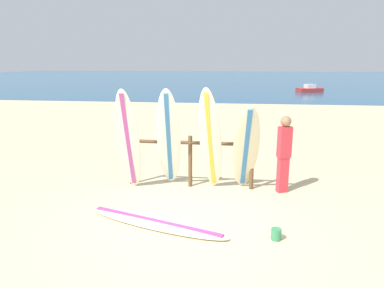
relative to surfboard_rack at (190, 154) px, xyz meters
name	(u,v)px	position (x,y,z in m)	size (l,w,h in m)	color
ground_plane	(189,223)	(0.22, -1.84, -0.74)	(120.00, 120.00, 0.00)	beige
ocean_water	(234,77)	(0.22, 56.16, -0.74)	(120.00, 80.00, 0.01)	#1E5984
surfboard_rack	(190,154)	(0.00, 0.00, 0.00)	(2.80, 0.09, 1.16)	brown
surfboard_leaning_far_left	(128,140)	(-1.25, -0.44, 0.37)	(0.51, 0.67, 2.23)	silver
surfboard_leaning_left	(169,139)	(-0.42, -0.27, 0.38)	(0.62, 1.12, 2.25)	white
surfboard_leaning_center_left	(210,141)	(0.47, -0.33, 0.39)	(0.60, 0.98, 2.28)	silver
surfboard_leaning_center	(246,149)	(1.20, -0.27, 0.23)	(0.64, 1.02, 1.95)	beige
surfboard_lying_on_sand	(155,222)	(-0.35, -1.96, -0.71)	(2.74, 1.34, 0.08)	silver
beachgoer_standing	(284,151)	(2.00, -0.09, 0.16)	(0.31, 0.26, 1.65)	#D8333F
small_boat_offshore	(310,89)	(7.55, 26.27, -0.49)	(2.50, 1.81, 0.71)	#B22D28
sand_bucket	(276,234)	(1.67, -2.23, -0.65)	(0.16, 0.16, 0.18)	#388C59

